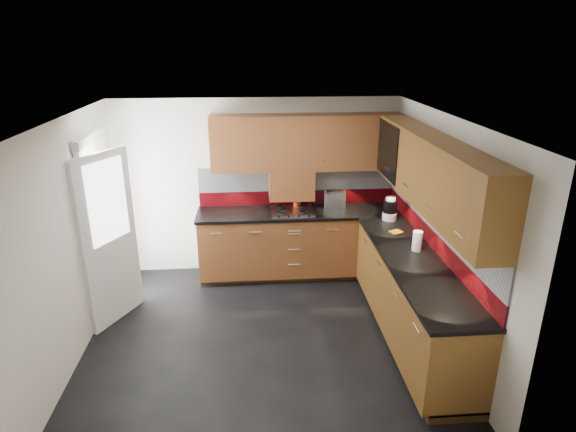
{
  "coord_description": "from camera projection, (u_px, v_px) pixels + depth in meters",
  "views": [
    {
      "loc": [
        -0.09,
        -4.53,
        3.1
      ],
      "look_at": [
        0.32,
        0.65,
        1.19
      ],
      "focal_mm": 30.0,
      "sensor_mm": 36.0,
      "label": 1
    }
  ],
  "objects": [
    {
      "name": "upper_cabinets",
      "position": [
        366.0,
        157.0,
        5.5
      ],
      "size": [
        2.5,
        3.2,
        0.72
      ],
      "color": "#552C13",
      "rests_on": "room"
    },
    {
      "name": "countertop",
      "position": [
        348.0,
        234.0,
        5.73
      ],
      "size": [
        2.72,
        3.22,
        0.04
      ],
      "color": "black",
      "rests_on": "base_cabinets"
    },
    {
      "name": "glass_cabinet",
      "position": [
        400.0,
        148.0,
        5.79
      ],
      "size": [
        0.32,
        0.8,
        0.66
      ],
      "color": "black",
      "rests_on": "room"
    },
    {
      "name": "backsplash",
      "position": [
        364.0,
        204.0,
        5.86
      ],
      "size": [
        2.7,
        3.2,
        0.54
      ],
      "color": "maroon",
      "rests_on": "countertop"
    },
    {
      "name": "paper_towel",
      "position": [
        417.0,
        241.0,
        5.2
      ],
      "size": [
        0.13,
        0.13,
        0.22
      ],
      "primitive_type": "cylinder",
      "rotation": [
        0.0,
        0.0,
        -0.27
      ],
      "color": "white",
      "rests_on": "countertop"
    },
    {
      "name": "food_processor",
      "position": [
        390.0,
        210.0,
        6.08
      ],
      "size": [
        0.18,
        0.18,
        0.3
      ],
      "color": "white",
      "rests_on": "countertop"
    },
    {
      "name": "toaster",
      "position": [
        335.0,
        199.0,
        6.58
      ],
      "size": [
        0.31,
        0.22,
        0.21
      ],
      "color": "silver",
      "rests_on": "countertop"
    },
    {
      "name": "gas_hob",
      "position": [
        292.0,
        211.0,
        6.39
      ],
      "size": [
        0.56,
        0.5,
        0.04
      ],
      "color": "silver",
      "rests_on": "countertop"
    },
    {
      "name": "back_door",
      "position": [
        105.0,
        231.0,
        5.52
      ],
      "size": [
        0.42,
        1.19,
        2.04
      ],
      "color": "white",
      "rests_on": "room"
    },
    {
      "name": "extractor_hood",
      "position": [
        291.0,
        184.0,
        6.44
      ],
      "size": [
        0.6,
        0.33,
        0.4
      ],
      "primitive_type": "cube",
      "color": "#552C13",
      "rests_on": "room"
    },
    {
      "name": "orange_cloth",
      "position": [
        396.0,
        232.0,
        5.71
      ],
      "size": [
        0.18,
        0.17,
        0.01
      ],
      "primitive_type": "cube",
      "rotation": [
        0.0,
        0.0,
        0.42
      ],
      "color": "orange",
      "rests_on": "countertop"
    },
    {
      "name": "room",
      "position": [
        261.0,
        210.0,
        4.8
      ],
      "size": [
        4.0,
        3.8,
        2.64
      ],
      "color": "black"
    },
    {
      "name": "base_cabinets",
      "position": [
        348.0,
        270.0,
        5.91
      ],
      "size": [
        2.7,
        3.2,
        0.95
      ],
      "color": "#552C13",
      "rests_on": "room"
    },
    {
      "name": "utensil_pot",
      "position": [
        297.0,
        201.0,
        6.54
      ],
      "size": [
        0.11,
        0.11,
        0.38
      ],
      "color": "red",
      "rests_on": "countertop"
    }
  ]
}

